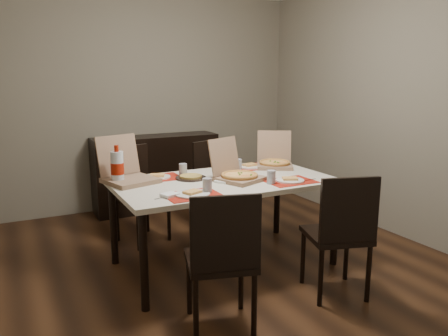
# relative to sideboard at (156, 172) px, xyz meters

# --- Properties ---
(ground) EXTENTS (3.80, 4.00, 0.02)m
(ground) POSITION_rel_sideboard_xyz_m (0.00, -1.78, -0.46)
(ground) COLOR #412514
(ground) RESTS_ON ground
(room_walls) EXTENTS (3.84, 4.02, 2.62)m
(room_walls) POSITION_rel_sideboard_xyz_m (0.00, -1.35, 1.28)
(room_walls) COLOR gray
(room_walls) RESTS_ON ground
(sideboard) EXTENTS (1.50, 0.40, 0.90)m
(sideboard) POSITION_rel_sideboard_xyz_m (0.00, 0.00, 0.00)
(sideboard) COLOR black
(sideboard) RESTS_ON ground
(dining_table) EXTENTS (1.80, 1.00, 0.75)m
(dining_table) POSITION_rel_sideboard_xyz_m (-0.02, -1.84, 0.23)
(dining_table) COLOR beige
(dining_table) RESTS_ON ground
(chair_near_left) EXTENTS (0.52, 0.52, 0.93)m
(chair_near_left) POSITION_rel_sideboard_xyz_m (-0.50, -2.76, 0.06)
(chair_near_left) COLOR black
(chair_near_left) RESTS_ON ground
(chair_near_right) EXTENTS (0.53, 0.53, 0.93)m
(chair_near_right) POSITION_rel_sideboard_xyz_m (0.46, -2.74, 0.06)
(chair_near_right) COLOR black
(chair_near_right) RESTS_ON ground
(chair_far_left) EXTENTS (0.53, 0.53, 0.93)m
(chair_far_left) POSITION_rel_sideboard_xyz_m (-0.50, -0.92, 0.06)
(chair_far_left) COLOR black
(chair_far_left) RESTS_ON ground
(chair_far_right) EXTENTS (0.54, 0.54, 0.93)m
(chair_far_right) POSITION_rel_sideboard_xyz_m (0.34, -0.94, 0.06)
(chair_far_right) COLOR black
(chair_far_right) RESTS_ON ground
(setting_near_left) EXTENTS (0.48, 0.30, 0.11)m
(setting_near_left) POSITION_rel_sideboard_xyz_m (-0.43, -2.17, 0.32)
(setting_near_left) COLOR #AB180B
(setting_near_left) RESTS_ON dining_table
(setting_near_right) EXTENTS (0.46, 0.30, 0.11)m
(setting_near_right) POSITION_rel_sideboard_xyz_m (0.39, -2.15, 0.32)
(setting_near_right) COLOR #AB180B
(setting_near_right) RESTS_ON dining_table
(setting_far_left) EXTENTS (0.49, 0.30, 0.11)m
(setting_far_left) POSITION_rel_sideboard_xyz_m (-0.45, -1.54, 0.32)
(setting_far_left) COLOR #AB180B
(setting_far_left) RESTS_ON dining_table
(setting_far_right) EXTENTS (0.45, 0.30, 0.11)m
(setting_far_right) POSITION_rel_sideboard_xyz_m (0.39, -1.53, 0.32)
(setting_far_right) COLOR #AB180B
(setting_far_right) RESTS_ON dining_table
(napkin_loose) EXTENTS (0.16, 0.16, 0.02)m
(napkin_loose) POSITION_rel_sideboard_xyz_m (-0.06, -1.92, 0.31)
(napkin_loose) COLOR white
(napkin_loose) RESTS_ON dining_table
(pizza_box_center) EXTENTS (0.45, 0.47, 0.34)m
(pizza_box_center) POSITION_rel_sideboard_xyz_m (0.07, -1.91, 0.36)
(pizza_box_center) COLOR #84644C
(pizza_box_center) RESTS_ON dining_table
(pizza_box_right) EXTENTS (0.47, 0.48, 0.33)m
(pizza_box_right) POSITION_rel_sideboard_xyz_m (0.66, -1.58, 0.35)
(pizza_box_right) COLOR #84644C
(pizza_box_right) RESTS_ON dining_table
(pizza_box_left) EXTENTS (0.47, 0.49, 0.37)m
(pizza_box_left) POSITION_rel_sideboard_xyz_m (-0.75, -1.55, 0.36)
(pizza_box_left) COLOR #84644C
(pizza_box_left) RESTS_ON dining_table
(faina_plate) EXTENTS (0.26, 0.26, 0.03)m
(faina_plate) POSITION_rel_sideboard_xyz_m (-0.25, -1.69, 0.31)
(faina_plate) COLOR black
(faina_plate) RESTS_ON dining_table
(dip_bowl) EXTENTS (0.12, 0.12, 0.03)m
(dip_bowl) POSITION_rel_sideboard_xyz_m (0.02, -1.68, 0.31)
(dip_bowl) COLOR white
(dip_bowl) RESTS_ON dining_table
(soda_bottle) EXTENTS (0.11, 0.11, 0.31)m
(soda_bottle) POSITION_rel_sideboard_xyz_m (-0.84, -1.58, 0.43)
(soda_bottle) COLOR silver
(soda_bottle) RESTS_ON dining_table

